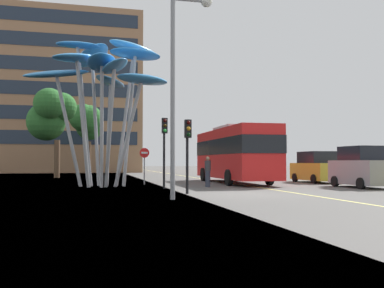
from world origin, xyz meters
name	(u,v)px	position (x,y,z in m)	size (l,w,h in m)	color
ground	(231,195)	(-0.66, 0.00, -0.05)	(120.00, 240.00, 0.10)	#54514F
red_bus	(234,152)	(2.73, 9.43, 2.07)	(2.97, 10.84, 3.79)	red
leaf_sculpture	(104,72)	(-5.87, 7.33, 6.63)	(8.27, 8.18, 8.85)	#9EA0A5
traffic_light_kerb_near	(188,140)	(-2.45, 0.55, 2.38)	(0.28, 0.42, 3.27)	black
traffic_light_kerb_far	(164,138)	(-2.85, 4.33, 2.68)	(0.28, 0.42, 3.71)	black
car_parked_mid	(361,168)	(7.87, 2.95, 1.06)	(1.98, 3.90, 2.27)	gray
car_parked_far	(317,168)	(8.39, 8.70, 0.98)	(2.08, 4.26, 2.11)	gold
street_lamp	(182,68)	(-3.26, -2.01, 5.00)	(1.64, 0.44, 7.87)	gray
tree_pavement_near	(51,114)	(-10.10, 22.13, 5.64)	(4.40, 4.50, 7.82)	brown
tree_pavement_far	(87,121)	(-6.99, 32.33, 5.99)	(3.84, 4.06, 7.95)	brown
pedestrian	(208,172)	(-0.21, 5.37, 0.86)	(0.34, 0.34, 1.70)	#2D3342
no_entry_sign	(144,160)	(-3.36, 8.73, 1.52)	(0.60, 0.12, 2.27)	gray
backdrop_building	(53,94)	(-11.67, 43.47, 10.66)	(23.29, 11.31, 21.32)	#936B4C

